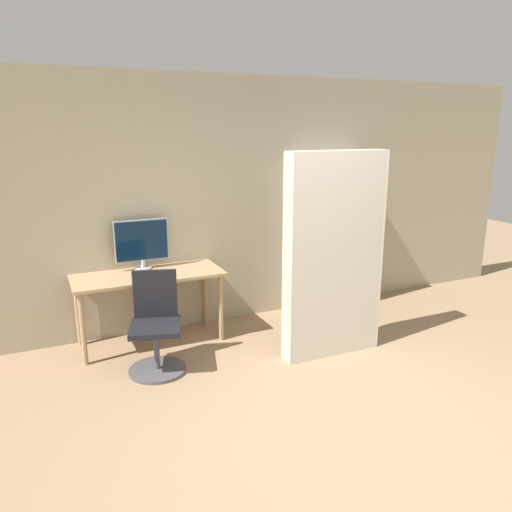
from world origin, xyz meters
The scene contains 7 objects.
ground_plane centered at (0.00, 0.00, 0.00)m, with size 16.00×16.00×0.00m, color #937556.
wall_back centered at (0.00, 2.69, 1.35)m, with size 8.00×0.06×2.70m.
desk centered at (-1.00, 2.36, 0.64)m, with size 1.48×0.60×0.74m.
monitor centered at (-1.01, 2.55, 1.02)m, with size 0.55×0.17×0.52m.
office_chair centered at (-1.09, 1.76, 0.36)m, with size 0.55×0.55×0.90m.
bookshelf centered at (1.05, 2.53, 0.88)m, with size 0.84×0.31×1.82m.
mattress_near centered at (0.56, 1.40, 0.98)m, with size 1.00×0.19×1.96m.
Camera 1 is at (-2.00, -2.43, 2.16)m, focal length 35.00 mm.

